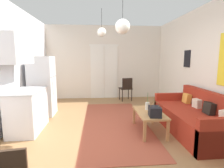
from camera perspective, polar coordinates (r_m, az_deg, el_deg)
name	(u,v)px	position (r m, az deg, el deg)	size (l,w,h in m)	color
ground_plane	(113,139)	(3.63, 0.45, -17.76)	(4.98, 7.63, 0.10)	#996D44
wall_back	(105,63)	(6.81, -2.43, 6.98)	(4.58, 0.13, 2.79)	silver
area_rug	(115,123)	(4.31, 0.95, -12.58)	(1.49, 3.48, 0.01)	#9E4733
couch	(195,119)	(4.13, 25.66, -10.27)	(0.92, 2.02, 0.86)	maroon
coffee_table	(149,114)	(3.80, 12.16, -9.71)	(0.53, 0.99, 0.44)	#B27F4C
bamboo_vase	(147,106)	(3.90, 11.58, -7.07)	(0.09, 0.09, 0.38)	beige
handbag	(155,111)	(3.49, 13.88, -8.74)	(0.25, 0.30, 0.30)	black
refrigerator	(42,86)	(5.10, -21.93, -0.62)	(0.63, 0.62, 1.61)	white
kitchen_counter	(25,95)	(4.10, -26.63, -3.30)	(0.59, 1.03, 2.04)	silver
accent_chair	(126,88)	(6.38, 4.68, -1.18)	(0.48, 0.47, 0.85)	black
pendant_lamp_near	(123,27)	(3.51, 3.48, 18.32)	(0.28, 0.28, 0.77)	black
pendant_lamp_far	(102,32)	(4.60, -3.40, 16.66)	(0.22, 0.22, 0.69)	black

